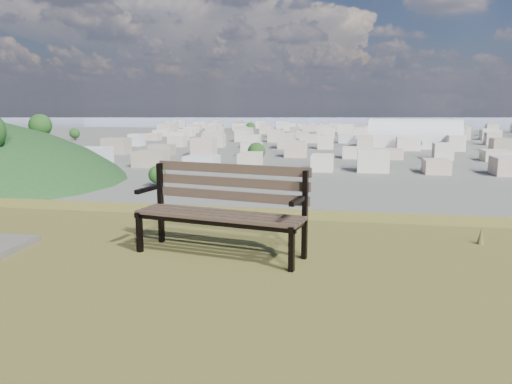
# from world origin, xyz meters

# --- Properties ---
(park_bench) EXTENTS (1.77, 0.87, 0.89)m
(park_bench) POSITION_xyz_m (-0.26, 2.38, 25.50)
(park_bench) COLOR #49392A
(park_bench) RESTS_ON hilltop_mesa
(arena) EXTENTS (57.57, 30.66, 23.16)m
(arena) POSITION_xyz_m (40.91, 319.00, 5.46)
(arena) COLOR silver
(arena) RESTS_ON ground
(city_blocks) EXTENTS (395.00, 361.00, 7.00)m
(city_blocks) POSITION_xyz_m (0.00, 394.44, 3.50)
(city_blocks) COLOR beige
(city_blocks) RESTS_ON ground
(city_trees) EXTENTS (406.52, 387.20, 9.98)m
(city_trees) POSITION_xyz_m (-26.39, 319.00, 4.83)
(city_trees) COLOR #2E2117
(city_trees) RESTS_ON ground
(bay_water) EXTENTS (2400.00, 700.00, 0.12)m
(bay_water) POSITION_xyz_m (0.00, 900.00, 0.00)
(bay_water) COLOR #8995AE
(bay_water) RESTS_ON ground
(far_hills) EXTENTS (2050.00, 340.00, 60.00)m
(far_hills) POSITION_xyz_m (-60.92, 1402.93, 25.47)
(far_hills) COLOR #868EA6
(far_hills) RESTS_ON ground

